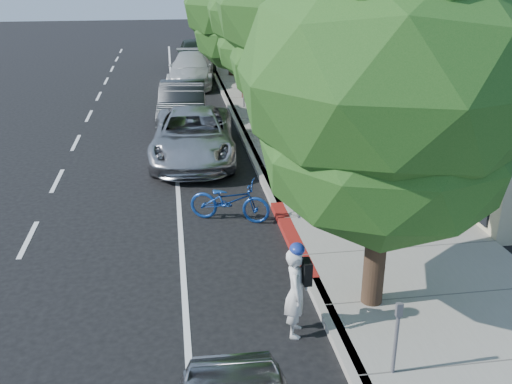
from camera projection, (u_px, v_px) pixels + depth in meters
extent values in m
plane|color=black|center=(301.00, 261.00, 12.58)|extent=(120.00, 120.00, 0.00)
cube|color=gray|center=(315.00, 146.00, 20.22)|extent=(4.60, 56.00, 0.15)
cube|color=#9E998E|center=(251.00, 149.00, 19.90)|extent=(0.30, 56.00, 0.15)
cube|color=maroon|center=(292.00, 238.00, 13.47)|extent=(0.32, 4.00, 0.15)
cube|color=#C1BA94|center=(409.00, 19.00, 29.13)|extent=(10.00, 36.00, 7.00)
cylinder|color=black|center=(376.00, 249.00, 10.40)|extent=(0.40, 0.40, 2.52)
ellipsoid|color=#1C4E17|center=(385.00, 145.00, 9.67)|extent=(4.32, 4.32, 3.46)
ellipsoid|color=#1C4E17|center=(391.00, 73.00, 9.21)|extent=(5.08, 5.08, 4.07)
cylinder|color=black|center=(303.00, 143.00, 15.83)|extent=(0.40, 0.40, 2.93)
ellipsoid|color=#1C4E17|center=(305.00, 59.00, 14.98)|extent=(4.06, 4.06, 3.24)
ellipsoid|color=#1C4E17|center=(307.00, 2.00, 14.45)|extent=(4.77, 4.77, 3.82)
cylinder|color=black|center=(267.00, 101.00, 21.40)|extent=(0.40, 0.40, 2.61)
ellipsoid|color=#1C4E17|center=(267.00, 45.00, 20.63)|extent=(3.73, 3.73, 2.98)
ellipsoid|color=#1C4E17|center=(267.00, 8.00, 20.16)|extent=(4.38, 4.38, 3.51)
cylinder|color=black|center=(246.00, 74.00, 26.92)|extent=(0.40, 0.40, 2.53)
ellipsoid|color=#1C4E17|center=(245.00, 31.00, 26.18)|extent=(4.88, 4.88, 3.90)
ellipsoid|color=#1C4E17|center=(245.00, 3.00, 25.73)|extent=(5.74, 5.74, 4.59)
cylinder|color=black|center=(232.00, 53.00, 32.38)|extent=(0.40, 0.40, 2.81)
ellipsoid|color=#1C4E17|center=(231.00, 12.00, 31.56)|extent=(4.08, 4.08, 3.26)
cylinder|color=black|center=(222.00, 41.00, 37.90)|extent=(0.40, 0.40, 2.70)
ellipsoid|color=#1C4E17|center=(221.00, 7.00, 37.12)|extent=(3.90, 3.90, 3.12)
imported|color=silver|center=(296.00, 293.00, 9.83)|extent=(0.52, 0.67, 1.65)
imported|color=#153D93|center=(230.00, 200.00, 14.38)|extent=(2.20, 1.42, 1.09)
imported|color=#B0B0B5|center=(193.00, 135.00, 18.92)|extent=(3.03, 5.94, 1.61)
imported|color=black|center=(183.00, 104.00, 22.93)|extent=(2.12, 5.23, 1.69)
imported|color=silver|center=(191.00, 69.00, 30.66)|extent=(2.85, 5.88, 1.65)
imported|color=black|center=(196.00, 54.00, 35.19)|extent=(2.20, 5.41, 1.84)
imported|color=black|center=(328.00, 136.00, 17.82)|extent=(0.99, 0.82, 1.86)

